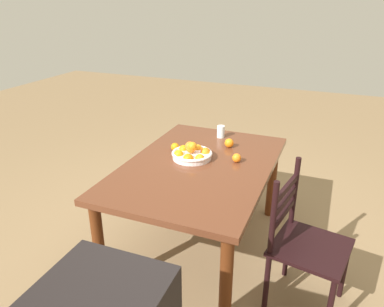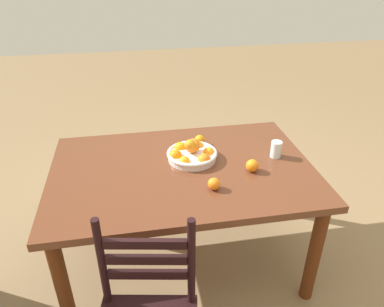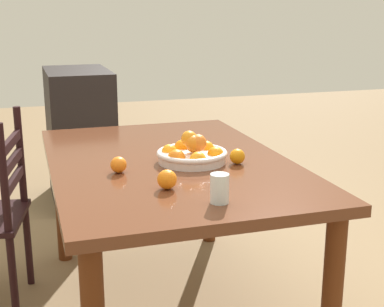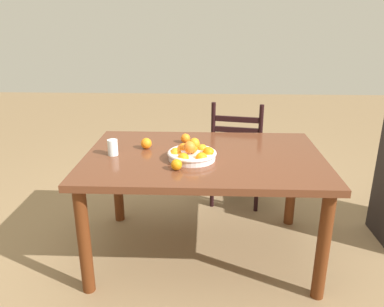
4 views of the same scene
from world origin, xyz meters
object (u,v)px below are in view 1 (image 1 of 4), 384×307
Objects in this scene: orange_loose_1 at (237,158)px; orange_loose_2 at (175,147)px; dining_table at (199,175)px; orange_loose_0 at (229,143)px; fruit_bowl at (192,153)px; drinking_glass at (221,132)px; chair_near_window at (303,243)px.

orange_loose_2 is at bearing -92.59° from orange_loose_1.
orange_loose_0 reaches higher than dining_table.
fruit_bowl is 0.35m from orange_loose_1.
orange_loose_2 is (-0.16, -0.27, 0.13)m from dining_table.
drinking_glass is (-0.44, 0.24, 0.02)m from orange_loose_2.
drinking_glass is (-0.53, 0.06, 0.01)m from fruit_bowl.
orange_loose_0 is at bearing 148.38° from fruit_bowl.
drinking_glass is (-0.20, -0.14, 0.02)m from orange_loose_0.
chair_near_window reaches higher than orange_loose_0.
orange_loose_2 is at bearing -115.18° from fruit_bowl.
orange_loose_1 is (0.26, 0.14, -0.00)m from orange_loose_0.
drinking_glass is (-0.60, -0.03, 0.15)m from dining_table.
chair_near_window is at bearing 53.36° from orange_loose_1.
orange_loose_1 is at bearing 63.78° from chair_near_window.
drinking_glass reaches higher than orange_loose_1.
drinking_glass is at bearing -149.16° from orange_loose_1.
chair_near_window is 1.28m from drinking_glass.
orange_loose_2 reaches higher than dining_table.
drinking_glass is (-0.89, -0.85, 0.34)m from chair_near_window.
orange_loose_1 is at bearing 30.84° from drinking_glass.
orange_loose_0 is at bearing 164.43° from dining_table.
orange_loose_2 is (-0.09, -0.18, -0.01)m from fruit_bowl.
orange_loose_0 is at bearing 56.33° from chair_near_window.
orange_loose_1 is (-0.06, 0.34, -0.01)m from fruit_bowl.
drinking_glass is at bearing 173.22° from fruit_bowl.
orange_loose_1 is 0.54m from drinking_glass.
dining_table is at bearing 2.52° from drinking_glass.
chair_near_window reaches higher than drinking_glass.
chair_near_window reaches higher than orange_loose_1.
fruit_bowl reaches higher than orange_loose_0.
orange_loose_1 is at bearing 27.79° from orange_loose_0.
chair_near_window is 13.97× the size of orange_loose_1.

